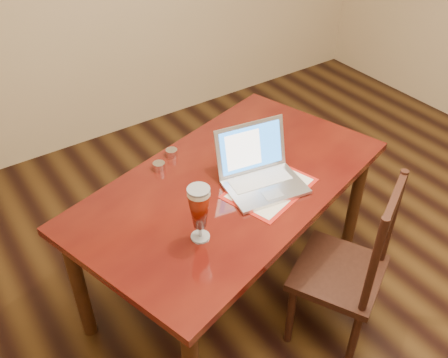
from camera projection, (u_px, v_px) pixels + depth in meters
ground at (363, 325)px, 2.62m from camera, size 5.00×5.00×0.00m
dining_table at (231, 195)px, 2.44m from camera, size 1.76×1.29×1.00m
dining_chair at (346, 270)px, 2.33m from camera, size 0.55×0.54×0.97m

